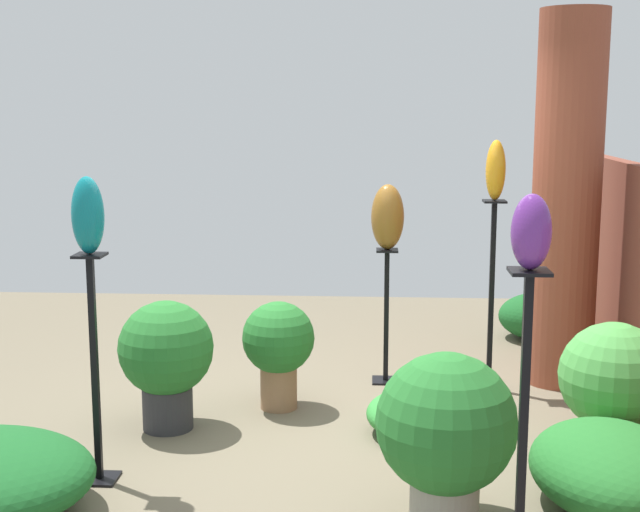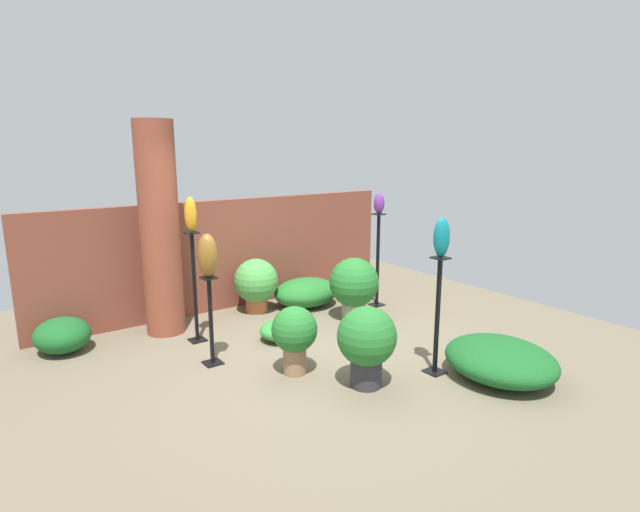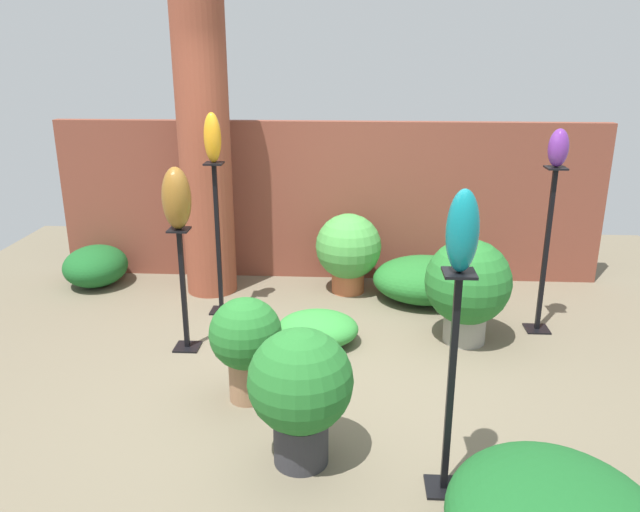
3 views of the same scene
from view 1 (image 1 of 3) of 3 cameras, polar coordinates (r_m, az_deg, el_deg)
The scene contains 17 objects.
ground_plane at distance 5.80m, azimuth -0.26°, elevation -11.19°, with size 8.00×8.00×0.00m, color #6B604C.
brick_pillar at distance 6.74m, azimuth 15.49°, elevation 3.40°, with size 0.49×0.49×2.73m, color brown.
pedestal_violet at distance 3.85m, azimuth 12.81°, elevation -12.15°, with size 0.20×0.20×1.43m.
pedestal_bronze at distance 6.67m, azimuth 4.26°, elevation -4.26°, with size 0.20×0.20×1.01m.
pedestal_amber at distance 6.56m, azimuth 10.90°, elevation -3.00°, with size 0.20×0.20×1.39m.
pedestal_teal at distance 5.07m, azimuth -14.19°, elevation -7.61°, with size 0.20×0.20×1.28m.
art_vase_violet at distance 3.61m, azimuth 13.37°, elevation 1.51°, with size 0.16×0.16×0.30m, color #6B2D8C.
art_vase_bronze at distance 6.52m, azimuth 4.35°, elevation 2.51°, with size 0.22×0.24×0.48m, color brown.
art_vase_amber at distance 6.42m, azimuth 11.18°, elevation 5.41°, with size 0.15×0.14×0.43m, color orange.
art_vase_teal at distance 4.88m, azimuth -14.64°, elevation 2.54°, with size 0.16×0.17×0.42m, color #0F727A.
potted_plant_near_pillar at distance 4.50m, azimuth 8.07°, elevation -10.91°, with size 0.70×0.70×0.88m.
potted_plant_back_center at distance 5.79m, azimuth -9.82°, elevation -6.26°, with size 0.61×0.61×0.84m.
potted_plant_front_right at distance 6.10m, azimuth -2.68°, elevation -5.66°, with size 0.50×0.50×0.75m.
potted_plant_mid_right at distance 5.62m, azimuth 18.27°, elevation -7.59°, with size 0.65×0.65×0.80m.
foliage_bed_east at distance 4.96m, azimuth 18.13°, elevation -12.81°, with size 1.02×0.83×0.43m, color #236B28.
foliage_bed_center at distance 8.14m, azimuth 13.83°, elevation -3.77°, with size 0.64×0.71×0.41m, color #195923.
foliage_bed_rear at distance 5.76m, azimuth 5.90°, elevation -10.03°, with size 0.67×0.58×0.26m, color #338C38.
Camera 1 is at (5.40, 0.35, 2.09)m, focal length 50.00 mm.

